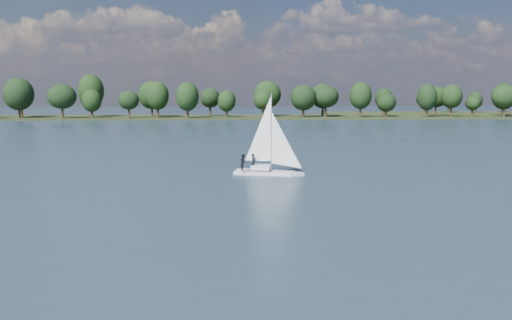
{
  "coord_description": "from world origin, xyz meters",
  "views": [
    {
      "loc": [
        -5.37,
        -21.65,
        9.17
      ],
      "look_at": [
        -0.98,
        36.79,
        2.5
      ],
      "focal_mm": 40.0,
      "sensor_mm": 36.0,
      "label": 1
    }
  ],
  "objects": [
    {
      "name": "sailboat",
      "position": [
        0.55,
        43.59,
        2.73
      ],
      "size": [
        7.72,
        4.39,
        9.8
      ],
      "rotation": [
        0.0,
        0.0,
        -0.33
      ],
      "color": "silver",
      "rests_on": "ground"
    },
    {
      "name": "far_shore",
      "position": [
        0.0,
        212.0,
        0.0
      ],
      "size": [
        660.0,
        40.0,
        1.5
      ],
      "primitive_type": "cube",
      "color": "black",
      "rests_on": "ground"
    },
    {
      "name": "ground",
      "position": [
        0.0,
        100.0,
        0.0
      ],
      "size": [
        700.0,
        700.0,
        0.0
      ],
      "primitive_type": "plane",
      "color": "#233342",
      "rests_on": "ground"
    },
    {
      "name": "treeline",
      "position": [
        -13.13,
        207.87,
        8.14
      ],
      "size": [
        563.05,
        73.64,
        18.68
      ],
      "color": "black",
      "rests_on": "ground"
    }
  ]
}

